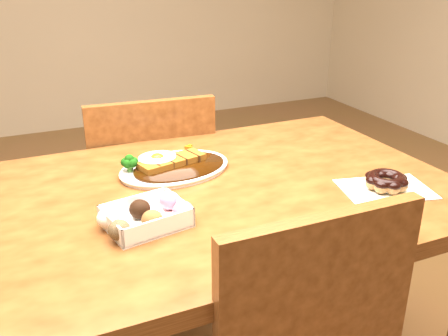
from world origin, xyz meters
name	(u,v)px	position (x,y,z in m)	size (l,w,h in m)	color
table	(211,225)	(0.00, 0.00, 0.65)	(1.20, 0.80, 0.75)	#4E270F
chair_far	(149,201)	(-0.01, 0.54, 0.48)	(0.45, 0.45, 0.87)	#4E270F
katsu_curry_plate	(172,166)	(-0.05, 0.14, 0.76)	(0.32, 0.26, 0.06)	white
donut_box	(146,216)	(-0.19, -0.11, 0.77)	(0.20, 0.15, 0.05)	white
pon_de_ring	(386,182)	(0.38, -0.18, 0.77)	(0.24, 0.19, 0.04)	silver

